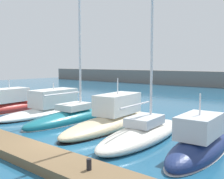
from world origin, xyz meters
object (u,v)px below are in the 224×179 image
Objects in this scene: motorboat_red_nearest at (10,104)px; motorboat_sand_fourth at (112,119)px; sailboat_ivory_fifth at (143,132)px; motorboat_navy_sixth at (200,144)px; motorboat_white_second at (48,107)px; sailboat_teal_third at (74,115)px; dock_bollard at (89,164)px.

motorboat_sand_fourth is at bearing -88.93° from motorboat_red_nearest.
sailboat_ivory_fifth is (3.49, -1.17, -0.14)m from motorboat_sand_fourth.
sailboat_ivory_fifth reaches higher than motorboat_navy_sixth.
sailboat_teal_third is (3.82, -0.30, -0.24)m from motorboat_white_second.
dock_bollard is (1.68, -6.24, 0.18)m from sailboat_ivory_fifth.
motorboat_white_second is 0.54× the size of sailboat_teal_third.
motorboat_sand_fourth reaches higher than motorboat_white_second.
sailboat_teal_third reaches higher than motorboat_white_second.
sailboat_teal_third is at bearing 76.17° from sailboat_ivory_fifth.
sailboat_teal_third is 11.59m from dock_bollard.
sailboat_teal_third is 3.87m from motorboat_sand_fourth.
dock_bollard is at bearing -115.60° from motorboat_red_nearest.
sailboat_teal_third is 1.02× the size of sailboat_ivory_fifth.
motorboat_navy_sixth is at bearing -101.33° from sailboat_teal_third.
motorboat_white_second is at bearing -73.99° from motorboat_red_nearest.
motorboat_white_second is 14.96m from motorboat_navy_sixth.
motorboat_red_nearest is 15.07m from sailboat_ivory_fifth.
motorboat_sand_fourth is at bearing 74.09° from motorboat_navy_sixth.
motorboat_sand_fourth is 7.34m from motorboat_navy_sixth.
motorboat_white_second is 14.91m from dock_bollard.
motorboat_sand_fourth is at bearing -92.02° from sailboat_teal_third.
sailboat_ivory_fifth is 6.46m from dock_bollard.
motorboat_red_nearest is 11.66m from motorboat_sand_fourth.
sailboat_teal_third reaches higher than motorboat_red_nearest.
sailboat_teal_third reaches higher than motorboat_navy_sixth.
motorboat_red_nearest is 0.45× the size of sailboat_ivory_fifth.
motorboat_red_nearest is at bearing 107.68° from motorboat_white_second.
motorboat_white_second is 3.84m from sailboat_teal_third.
motorboat_red_nearest is 1.11× the size of motorboat_navy_sixth.
motorboat_white_second is 22.48× the size of dock_bollard.
motorboat_sand_fourth reaches higher than dock_bollard.
motorboat_white_second is at bearing 81.22° from sailboat_teal_third.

